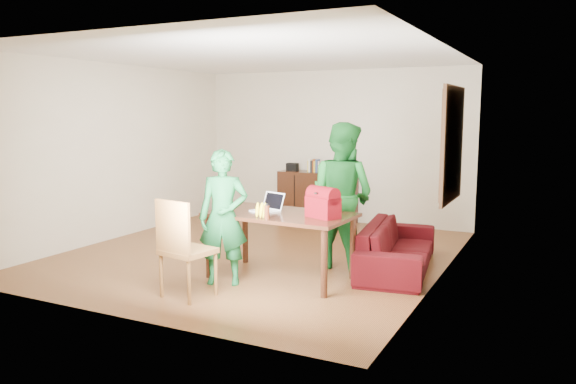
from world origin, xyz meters
The scene contains 10 objects.
room centered at (0.01, 0.13, 1.31)m, with size 5.20×5.70×2.90m.
table centered at (0.81, -0.91, 0.69)m, with size 1.72×1.02×0.79m.
chair centered at (0.23, -1.96, 0.31)m, with size 0.55×0.53×1.06m.
person_near centered at (0.32, -1.38, 0.77)m, with size 0.56×0.37×1.55m, color #145A2A.
person_far centered at (1.28, -0.12, 0.92)m, with size 0.89×0.70×1.84m, color #145B1E.
laptop centered at (0.61, -0.93, 0.83)m, with size 0.37×0.31×0.23m.
bananas centered at (0.75, -1.27, 0.82)m, with size 0.18×0.11×0.07m, color gold, non-canonical shape.
bottle centered at (0.85, -1.32, 0.87)m, with size 0.06×0.06×0.17m, color #522312.
red_bag centered at (1.37, -0.95, 0.92)m, with size 0.37×0.22×0.28m, color maroon.
sofa centered at (1.95, 0.07, 0.29)m, with size 1.97×0.77×0.58m, color #380712.
Camera 1 is at (3.77, -6.67, 1.95)m, focal length 35.00 mm.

